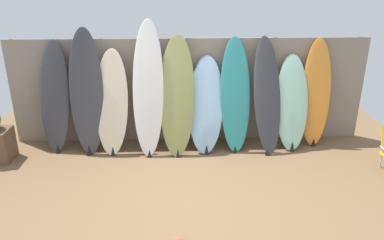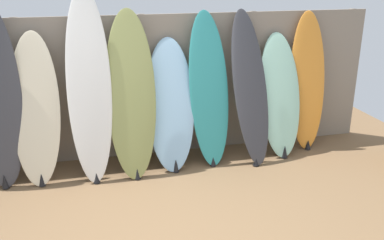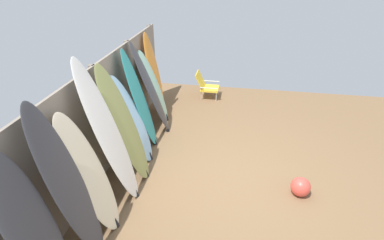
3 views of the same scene
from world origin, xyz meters
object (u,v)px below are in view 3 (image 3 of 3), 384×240
object	(u,v)px
surfboard_cream_2	(90,176)
surfboard_seafoam_8	(154,87)
surfboard_skyblue_5	(132,121)
surfboard_orange_9	(154,74)
surfboard_teal_6	(140,100)
surfboard_charcoal_7	(151,89)
surfboard_charcoal_0	(33,232)
beach_ball	(301,187)
surfboard_white_3	(108,135)
surfboard_olive_4	(124,126)
surfboard_charcoal_1	(69,187)
beach_chair	(206,85)

from	to	relation	value
surfboard_cream_2	surfboard_seafoam_8	xyz separation A→B (m)	(2.98, 0.05, -0.06)
surfboard_skyblue_5	surfboard_orange_9	xyz separation A→B (m)	(1.87, 0.13, 0.14)
surfboard_teal_6	surfboard_charcoal_7	distance (m)	0.52
surfboard_charcoal_0	surfboard_orange_9	xyz separation A→B (m)	(4.34, 0.05, -0.01)
beach_ball	surfboard_teal_6	bearing A→B (deg)	70.77
surfboard_teal_6	beach_ball	size ratio (longest dim) A/B	6.33
surfboard_orange_9	surfboard_white_3	bearing A→B (deg)	-176.70
surfboard_cream_2	surfboard_charcoal_7	distance (m)	2.54
surfboard_white_3	surfboard_charcoal_0	bearing A→B (deg)	175.73
surfboard_skyblue_5	surfboard_orange_9	distance (m)	1.88
surfboard_olive_4	surfboard_cream_2	bearing A→B (deg)	177.14
surfboard_charcoal_1	surfboard_charcoal_7	world-z (taller)	surfboard_charcoal_1
surfboard_orange_9	beach_chair	world-z (taller)	surfboard_orange_9
surfboard_seafoam_8	beach_ball	distance (m)	3.46
surfboard_white_3	surfboard_orange_9	world-z (taller)	surfboard_white_3
beach_chair	beach_ball	distance (m)	3.83
surfboard_skyblue_5	beach_chair	xyz separation A→B (m)	(2.85, -0.89, -0.44)
surfboard_charcoal_1	surfboard_teal_6	world-z (taller)	surfboard_charcoal_1
surfboard_orange_9	surfboard_charcoal_7	bearing A→B (deg)	-168.67
surfboard_charcoal_0	surfboard_cream_2	xyz separation A→B (m)	(0.94, -0.10, -0.08)
surfboard_charcoal_0	beach_chair	world-z (taller)	surfboard_charcoal_0
surfboard_cream_2	surfboard_charcoal_7	xyz separation A→B (m)	(2.53, -0.03, 0.10)
beach_chair	surfboard_orange_9	bearing A→B (deg)	133.95
surfboard_seafoam_8	surfboard_orange_9	xyz separation A→B (m)	(0.43, 0.10, 0.13)
surfboard_olive_4	beach_chair	distance (m)	3.48
surfboard_teal_6	surfboard_charcoal_7	bearing A→B (deg)	-4.67
surfboard_teal_6	surfboard_orange_9	bearing A→B (deg)	5.44
surfboard_seafoam_8	beach_ball	bearing A→B (deg)	-124.55
surfboard_white_3	surfboard_charcoal_7	size ratio (longest dim) A/B	1.15
surfboard_teal_6	beach_chair	bearing A→B (deg)	-20.61
beach_ball	surfboard_skyblue_5	bearing A→B (deg)	80.06
surfboard_teal_6	surfboard_olive_4	bearing A→B (deg)	-176.01
surfboard_olive_4	surfboard_charcoal_0	bearing A→B (deg)	175.66
surfboard_charcoal_0	surfboard_seafoam_8	xyz separation A→B (m)	(3.92, -0.05, -0.14)
surfboard_charcoal_1	surfboard_teal_6	distance (m)	2.41
surfboard_olive_4	surfboard_skyblue_5	world-z (taller)	surfboard_olive_4
surfboard_white_3	surfboard_orange_9	size ratio (longest dim) A/B	1.18
surfboard_skyblue_5	surfboard_charcoal_7	xyz separation A→B (m)	(1.00, -0.04, 0.16)
surfboard_charcoal_0	surfboard_charcoal_7	size ratio (longest dim) A/B	0.98
surfboard_charcoal_1	surfboard_charcoal_7	size ratio (longest dim) A/B	1.09
beach_chair	surfboard_cream_2	bearing A→B (deg)	168.87
surfboard_white_3	surfboard_teal_6	xyz separation A→B (m)	(1.42, 0.03, -0.15)
surfboard_orange_9	surfboard_skyblue_5	bearing A→B (deg)	-176.00
surfboard_charcoal_0	surfboard_seafoam_8	distance (m)	3.92
surfboard_charcoal_0	beach_chair	distance (m)	5.45
surfboard_charcoal_7	surfboard_seafoam_8	distance (m)	0.48
surfboard_charcoal_7	beach_ball	bearing A→B (deg)	-118.58
surfboard_charcoal_0	surfboard_cream_2	world-z (taller)	surfboard_charcoal_0
surfboard_orange_9	surfboard_teal_6	bearing A→B (deg)	-174.56
beach_chair	surfboard_olive_4	bearing A→B (deg)	166.24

